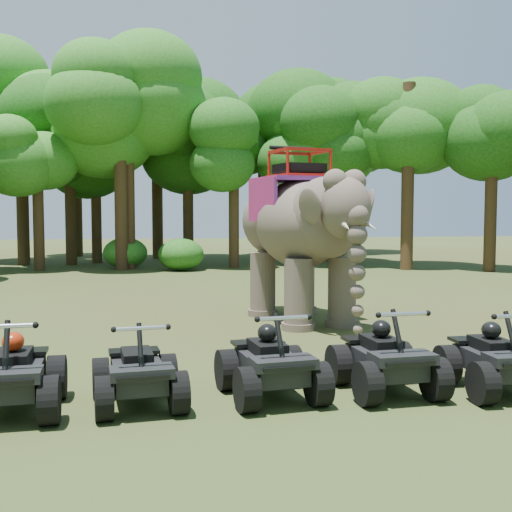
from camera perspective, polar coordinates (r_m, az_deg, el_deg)
The scene contains 26 objects.
ground at distance 11.86m, azimuth 0.96°, elevation -9.60°, with size 110.00×110.00×0.00m, color #47381E.
elephant at distance 16.24m, azimuth 3.99°, elevation 1.99°, with size 2.33×5.29×4.44m, color brown, non-canonical shape.
atv_0 at distance 9.55m, azimuth -20.89°, elevation -9.01°, with size 1.34×1.84×1.37m, color black, non-canonical shape.
atv_1 at distance 9.45m, azimuth -10.46°, elevation -9.27°, with size 1.24×1.70×1.26m, color black, non-canonical shape.
atv_2 at distance 9.67m, azimuth 1.30°, elevation -8.65°, with size 1.32×1.81×1.34m, color black, non-canonical shape.
atv_3 at distance 10.14m, azimuth 11.42°, elevation -8.10°, with size 1.33×1.83×1.35m, color black, non-canonical shape.
atv_4 at distance 10.62m, azimuth 20.56°, elevation -7.81°, with size 1.30×1.78×1.32m, color black, non-canonical shape.
tree_0 at distance 35.18m, azimuth -6.07°, elevation 6.77°, with size 6.31×6.31×9.01m, color #195114, non-canonical shape.
tree_1 at distance 34.76m, azimuth 0.69°, elevation 7.32°, with size 6.72×6.72×9.61m, color #195114, non-canonical shape.
tree_2 at distance 32.94m, azimuth 7.15°, elevation 6.31°, with size 5.79×5.79×8.27m, color #195114, non-canonical shape.
tree_3 at distance 31.41m, azimuth 13.36°, elevation 7.74°, with size 6.85×6.85×9.79m, color #195114, non-canonical shape.
tree_4 at distance 31.59m, azimuth 20.19°, elevation 6.32°, with size 5.88×5.88×8.40m, color #195114, non-canonical shape.
tree_31 at distance 31.81m, azimuth -18.81°, elevation 5.04°, with size 4.88×4.88×6.97m, color #195114, non-canonical shape.
tree_32 at distance 31.13m, azimuth -11.97°, elevation 7.94°, with size 6.97×6.97×9.95m, color #195114, non-canonical shape.
tree_34 at distance 31.47m, azimuth -11.26°, elevation 6.69°, with size 6.03×6.03×8.62m, color #195114, non-canonical shape.
tree_35 at distance 35.58m, azimuth -14.04°, elevation 5.77°, with size 5.55×5.55×7.93m, color #195114, non-canonical shape.
tree_36 at distance 42.70m, azimuth 7.58°, elevation 6.85°, with size 6.91×6.91×9.87m, color #195114, non-canonical shape.
tree_37 at distance 38.32m, azimuth -8.80°, elevation 7.97°, with size 7.67×7.67×10.95m, color #195114, non-canonical shape.
tree_38 at distance 41.15m, azimuth -15.60°, elevation 5.75°, with size 5.81×5.81×8.30m, color #195114, non-canonical shape.
tree_40 at distance 35.95m, azimuth 6.29°, elevation 5.26°, with size 5.03×5.03×7.18m, color #195114, non-canonical shape.
tree_41 at distance 35.44m, azimuth 7.49°, elevation 5.45°, with size 5.19×5.19×7.41m, color #195114, non-canonical shape.
tree_42 at distance 31.65m, azimuth -1.98°, elevation 5.38°, with size 4.97×4.97×7.10m, color #195114, non-canonical shape.
tree_43 at distance 34.72m, azimuth -16.21°, elevation 6.54°, with size 6.19×6.19×8.85m, color #195114, non-canonical shape.
tree_45 at distance 33.61m, azimuth 4.06°, elevation 6.10°, with size 5.64×5.64×8.06m, color #195114, non-canonical shape.
tree_47 at distance 35.54m, azimuth -20.12°, elevation 7.86°, with size 7.46×7.46×10.66m, color #195114, non-canonical shape.
tree_48 at distance 39.98m, azimuth 0.58°, elevation 6.39°, with size 6.24×6.24×8.91m, color #195114, non-canonical shape.
Camera 1 is at (-2.08, -11.34, 2.79)m, focal length 45.00 mm.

